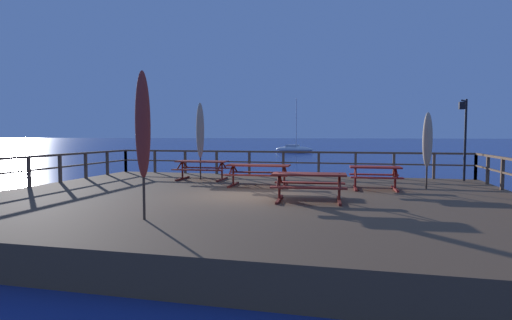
# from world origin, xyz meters

# --- Properties ---
(ground_plane) EXTENTS (600.00, 600.00, 0.00)m
(ground_plane) POSITION_xyz_m (0.00, 0.00, 0.00)
(ground_plane) COLOR navy
(wooden_deck) EXTENTS (15.99, 12.68, 0.72)m
(wooden_deck) POSITION_xyz_m (0.00, 0.00, 0.36)
(wooden_deck) COLOR brown
(wooden_deck) RESTS_ON ground
(railing_waterside_far) EXTENTS (15.79, 0.10, 1.09)m
(railing_waterside_far) POSITION_xyz_m (0.00, 6.19, 1.45)
(railing_waterside_far) COLOR brown
(railing_waterside_far) RESTS_ON wooden_deck
(railing_side_left) EXTENTS (0.10, 12.48, 1.09)m
(railing_side_left) POSITION_xyz_m (-7.84, 0.00, 1.45)
(railing_side_left) COLOR brown
(railing_side_left) RESTS_ON wooden_deck
(picnic_table_front_left) EXTENTS (2.25, 1.48, 0.78)m
(picnic_table_front_left) POSITION_xyz_m (-0.20, 2.14, 1.28)
(picnic_table_front_left) COLOR maroon
(picnic_table_front_left) RESTS_ON wooden_deck
(picnic_table_mid_centre) EXTENTS (2.08, 1.45, 0.78)m
(picnic_table_mid_centre) POSITION_xyz_m (-2.90, 3.68, 1.28)
(picnic_table_mid_centre) COLOR maroon
(picnic_table_mid_centre) RESTS_ON wooden_deck
(picnic_table_front_right) EXTENTS (2.08, 1.54, 0.78)m
(picnic_table_front_right) POSITION_xyz_m (1.90, -0.76, 1.28)
(picnic_table_front_right) COLOR maroon
(picnic_table_front_right) RESTS_ON wooden_deck
(picnic_table_back_left) EXTENTS (1.70, 1.47, 0.78)m
(picnic_table_back_left) POSITION_xyz_m (3.77, 2.24, 1.27)
(picnic_table_back_left) COLOR maroon
(picnic_table_back_left) RESTS_ON wooden_deck
(patio_umbrella_tall_front) EXTENTS (0.32, 0.32, 2.57)m
(patio_umbrella_tall_front) POSITION_xyz_m (5.46, 2.80, 2.35)
(patio_umbrella_tall_front) COLOR #4C3828
(patio_umbrella_tall_front) RESTS_ON wooden_deck
(patio_umbrella_tall_mid_right) EXTENTS (0.32, 0.32, 3.11)m
(patio_umbrella_tall_mid_right) POSITION_xyz_m (-2.98, 3.72, 2.69)
(patio_umbrella_tall_mid_right) COLOR #4C3828
(patio_umbrella_tall_mid_right) RESTS_ON wooden_deck
(patio_umbrella_tall_back_left) EXTENTS (0.32, 0.32, 3.16)m
(patio_umbrella_tall_back_left) POSITION_xyz_m (-1.27, -4.02, 2.73)
(patio_umbrella_tall_back_left) COLOR #4C3828
(patio_umbrella_tall_back_left) RESTS_ON wooden_deck
(lamp_post_hooked) EXTENTS (0.42, 0.62, 3.20)m
(lamp_post_hooked) POSITION_xyz_m (7.20, 5.47, 2.83)
(lamp_post_hooked) COLOR black
(lamp_post_hooked) RESTS_ON wooden_deck
(sailboat_distant) EXTENTS (6.21, 3.66, 7.72)m
(sailboat_distant) POSITION_xyz_m (-5.40, 47.10, 0.51)
(sailboat_distant) COLOR white
(sailboat_distant) RESTS_ON ground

